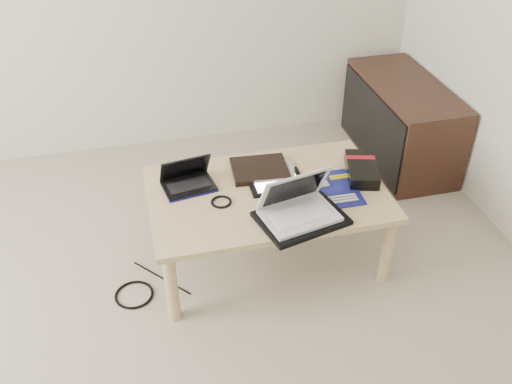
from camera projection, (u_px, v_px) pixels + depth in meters
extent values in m
cube|color=tan|center=(267.00, 194.00, 2.66)|extent=(1.10, 0.70, 0.03)
cylinder|color=tan|center=(172.00, 288.00, 2.45)|extent=(0.06, 0.06, 0.37)
cylinder|color=tan|center=(387.00, 250.00, 2.64)|extent=(0.06, 0.06, 0.37)
cylinder|color=tan|center=(157.00, 206.00, 2.92)|extent=(0.06, 0.06, 0.37)
cylinder|color=tan|center=(341.00, 179.00, 3.11)|extent=(0.06, 0.06, 0.37)
cube|color=#372016|center=(401.00, 121.00, 3.51)|extent=(0.40, 0.90, 0.50)
cube|color=black|center=(371.00, 125.00, 3.47)|extent=(0.02, 0.86, 0.44)
cube|color=black|center=(260.00, 169.00, 2.78)|extent=(0.29, 0.24, 0.03)
cube|color=black|center=(189.00, 186.00, 2.68)|extent=(0.26, 0.20, 0.01)
cube|color=black|center=(189.00, 185.00, 2.67)|extent=(0.20, 0.12, 0.00)
cube|color=black|center=(193.00, 192.00, 2.62)|extent=(0.05, 0.03, 0.00)
cube|color=black|center=(185.00, 168.00, 2.66)|extent=(0.25, 0.12, 0.14)
cube|color=black|center=(185.00, 169.00, 2.66)|extent=(0.21, 0.09, 0.11)
cube|color=#0D0F49|center=(194.00, 196.00, 2.62)|extent=(0.23, 0.05, 0.01)
cube|color=black|center=(276.00, 182.00, 2.71)|extent=(0.27, 0.20, 0.01)
cube|color=white|center=(276.00, 181.00, 2.70)|extent=(0.21, 0.16, 0.00)
cube|color=#AAAAAE|center=(289.00, 173.00, 2.76)|extent=(0.10, 0.22, 0.02)
cube|color=#9E9FA4|center=(290.00, 172.00, 2.76)|extent=(0.08, 0.18, 0.00)
cube|color=black|center=(301.00, 218.00, 2.47)|extent=(0.42, 0.35, 0.02)
cube|color=silver|center=(300.00, 215.00, 2.46)|extent=(0.35, 0.28, 0.02)
cube|color=white|center=(300.00, 214.00, 2.45)|extent=(0.28, 0.17, 0.00)
cube|color=silver|center=(310.00, 225.00, 2.40)|extent=(0.07, 0.04, 0.00)
cube|color=silver|center=(294.00, 188.00, 2.45)|extent=(0.33, 0.16, 0.20)
cube|color=black|center=(294.00, 189.00, 2.44)|extent=(0.28, 0.13, 0.15)
cube|color=#0D1057|center=(332.00, 189.00, 2.66)|extent=(0.24, 0.30, 0.01)
cube|color=#AAAAAE|center=(323.00, 184.00, 2.68)|extent=(0.05, 0.05, 0.01)
cube|color=yellow|center=(339.00, 176.00, 2.74)|extent=(0.10, 0.01, 0.01)
cube|color=yellow|center=(341.00, 178.00, 2.73)|extent=(0.10, 0.01, 0.01)
cube|color=silver|center=(341.00, 196.00, 2.61)|extent=(0.14, 0.01, 0.01)
cube|color=silver|center=(342.00, 199.00, 2.59)|extent=(0.14, 0.01, 0.01)
cube|color=silver|center=(344.00, 201.00, 2.58)|extent=(0.14, 0.01, 0.01)
cube|color=black|center=(323.00, 196.00, 2.61)|extent=(0.03, 0.03, 0.01)
cube|color=black|center=(362.00, 169.00, 2.75)|extent=(0.21, 0.30, 0.06)
cube|color=maroon|center=(361.00, 157.00, 2.78)|extent=(0.14, 0.07, 0.00)
torus|color=black|center=(221.00, 202.00, 2.58)|extent=(0.12, 0.12, 0.01)
torus|color=black|center=(134.00, 295.00, 2.66)|extent=(0.22, 0.22, 0.01)
cylinder|color=black|center=(162.00, 278.00, 2.75)|extent=(0.24, 0.29, 0.01)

